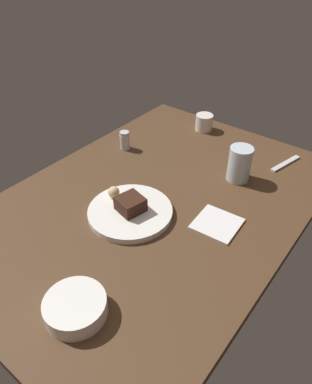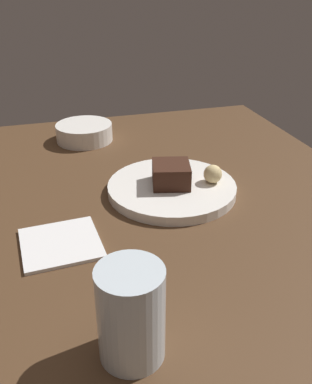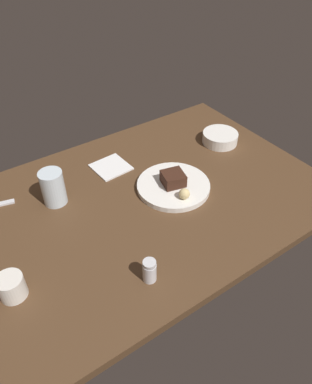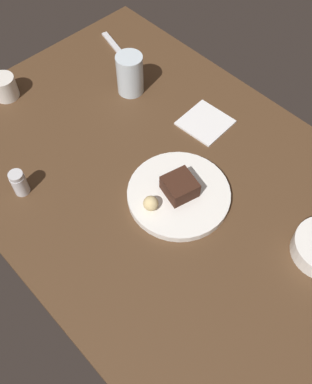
% 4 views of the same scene
% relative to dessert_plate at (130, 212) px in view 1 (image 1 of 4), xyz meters
% --- Properties ---
extents(dining_table, '(1.20, 0.84, 0.03)m').
position_rel_dessert_plate_xyz_m(dining_table, '(0.10, -0.02, -0.02)').
color(dining_table, '#4C331E').
rests_on(dining_table, ground).
extents(dessert_plate, '(0.25, 0.25, 0.02)m').
position_rel_dessert_plate_xyz_m(dessert_plate, '(0.00, 0.00, 0.00)').
color(dessert_plate, white).
rests_on(dessert_plate, dining_table).
extents(chocolate_cake_slice, '(0.09, 0.09, 0.04)m').
position_rel_dessert_plate_xyz_m(chocolate_cake_slice, '(0.00, -0.00, 0.03)').
color(chocolate_cake_slice, '#381E14').
rests_on(chocolate_cake_slice, dessert_plate).
extents(bread_roll, '(0.04, 0.04, 0.04)m').
position_rel_dessert_plate_xyz_m(bread_roll, '(0.02, 0.08, 0.03)').
color(bread_roll, '#DBC184').
rests_on(bread_roll, dessert_plate).
extents(salt_shaker, '(0.04, 0.04, 0.07)m').
position_rel_dessert_plate_xyz_m(salt_shaker, '(0.28, 0.27, 0.03)').
color(salt_shaker, silver).
rests_on(salt_shaker, dining_table).
extents(water_glass, '(0.08, 0.08, 0.12)m').
position_rel_dessert_plate_xyz_m(water_glass, '(0.37, -0.17, 0.05)').
color(water_glass, silver).
rests_on(water_glass, dining_table).
extents(side_bowl, '(0.14, 0.14, 0.04)m').
position_rel_dessert_plate_xyz_m(side_bowl, '(-0.33, -0.13, 0.01)').
color(side_bowl, white).
rests_on(side_bowl, dining_table).
extents(coffee_cup, '(0.07, 0.07, 0.07)m').
position_rel_dessert_plate_xyz_m(coffee_cup, '(0.60, 0.11, 0.02)').
color(coffee_cup, silver).
rests_on(coffee_cup, dining_table).
extents(dessert_spoon, '(0.15, 0.05, 0.01)m').
position_rel_dessert_plate_xyz_m(dessert_spoon, '(0.55, -0.26, -0.01)').
color(dessert_spoon, silver).
rests_on(dessert_spoon, dining_table).
extents(folded_napkin, '(0.13, 0.13, 0.01)m').
position_rel_dessert_plate_xyz_m(folded_napkin, '(0.12, -0.23, -0.01)').
color(folded_napkin, white).
rests_on(folded_napkin, dining_table).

